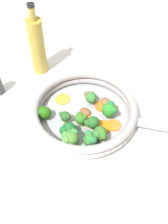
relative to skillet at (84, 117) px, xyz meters
name	(u,v)px	position (x,y,z in m)	size (l,w,h in m)	color
ground_plane	(84,118)	(0.00, 0.00, -0.01)	(4.00, 4.00, 0.00)	silver
skillet	(84,117)	(0.00, 0.00, 0.00)	(0.28, 0.28, 0.01)	#939699
skillet_rim_wall	(84,110)	(0.00, 0.00, 0.03)	(0.30, 0.30, 0.04)	gray
skillet_handle	(164,127)	(-0.17, 0.14, 0.02)	(0.03, 0.03, 0.17)	#999B9E
skillet_rivet_left	(127,131)	(-0.08, 0.11, 0.01)	(0.01, 0.01, 0.01)	#97959B
skillet_rivet_right	(130,114)	(-0.12, 0.06, 0.01)	(0.01, 0.01, 0.01)	#969A97
carrot_slice_0	(63,99)	(0.03, -0.09, 0.01)	(0.05, 0.05, 0.00)	orange
carrot_slice_1	(102,106)	(-0.06, -0.01, 0.01)	(0.04, 0.04, 0.01)	orange
carrot_slice_2	(114,125)	(-0.06, 0.07, 0.01)	(0.04, 0.04, 0.00)	orange
carrot_slice_3	(112,109)	(-0.09, 0.02, 0.01)	(0.03, 0.03, 0.00)	orange
carrot_slice_4	(90,121)	(0.00, 0.03, 0.01)	(0.03, 0.03, 0.00)	orange
carrot_slice_5	(84,117)	(0.00, 0.01, 0.01)	(0.03, 0.03, 0.00)	orange
carrot_slice_6	(104,127)	(-0.03, 0.06, 0.01)	(0.04, 0.04, 0.01)	orange
broccoli_floret_0	(65,116)	(0.06, 0.00, 0.03)	(0.03, 0.03, 0.04)	#7CA15B
broccoli_floret_1	(44,112)	(0.10, -0.04, 0.03)	(0.04, 0.04, 0.04)	#6F9446
broccoli_floret_2	(101,134)	(0.00, 0.10, 0.04)	(0.04, 0.04, 0.05)	#7A9E59
broccoli_floret_3	(70,138)	(0.08, 0.07, 0.04)	(0.05, 0.04, 0.05)	#648D54
broccoli_floret_4	(91,98)	(-0.04, -0.03, 0.03)	(0.03, 0.04, 0.04)	#8BB65E
broccoli_floret_5	(81,119)	(0.02, 0.03, 0.03)	(0.03, 0.03, 0.04)	#8EAA5D
broccoli_floret_6	(91,123)	(0.00, 0.05, 0.03)	(0.04, 0.03, 0.05)	#86B06F
broccoli_floret_7	(90,139)	(0.03, 0.10, 0.03)	(0.03, 0.04, 0.04)	olive
broccoli_floret_8	(69,130)	(0.07, 0.05, 0.03)	(0.05, 0.04, 0.05)	#8DA869
broccoli_floret_9	(109,109)	(-0.06, 0.03, 0.04)	(0.04, 0.04, 0.05)	#688C47
mushroom_piece_0	(85,112)	(-0.01, -0.01, 0.01)	(0.04, 0.03, 0.01)	brown
mushroom_piece_1	(106,101)	(-0.08, -0.02, 0.01)	(0.04, 0.03, 0.01)	brown
mushroom_piece_2	(89,95)	(-0.05, -0.06, 0.01)	(0.03, 0.03, 0.01)	brown
mushroom_piece_3	(81,117)	(0.01, 0.01, 0.01)	(0.03, 0.03, 0.01)	brown
oil_bottle	(37,46)	(0.04, -0.26, 0.09)	(0.05, 0.05, 0.24)	olive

